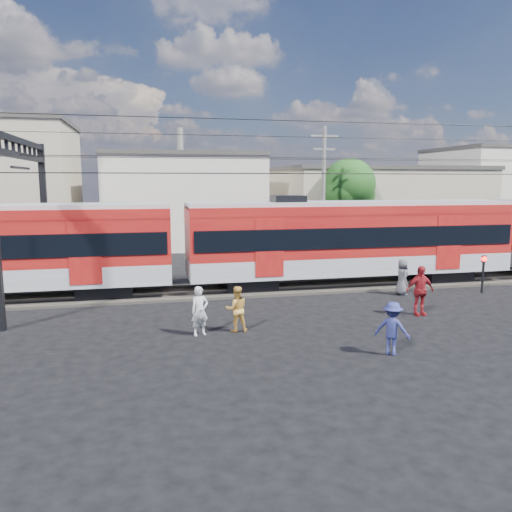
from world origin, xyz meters
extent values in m
plane|color=black|center=(0.00, 0.00, 0.00)|extent=(120.00, 120.00, 0.00)
cube|color=#2D2823|center=(0.00, 8.00, 0.06)|extent=(70.00, 3.40, 0.12)
cube|color=#59544C|center=(0.00, 7.25, 0.18)|extent=(70.00, 0.12, 0.12)
cube|color=#59544C|center=(0.00, 8.75, 0.18)|extent=(70.00, 0.12, 0.12)
cube|color=black|center=(-6.80, 8.00, 0.35)|extent=(2.40, 2.20, 0.70)
cube|color=black|center=(-0.24, 8.00, 0.35)|extent=(2.40, 2.20, 0.70)
cube|color=black|center=(10.00, 8.00, 0.35)|extent=(2.40, 2.20, 0.70)
cube|color=#96989D|center=(4.88, 8.00, 1.15)|extent=(16.00, 3.00, 0.90)
cube|color=maroon|center=(4.88, 8.00, 2.80)|extent=(16.00, 3.00, 2.40)
cube|color=black|center=(4.88, 8.00, 2.55)|extent=(15.68, 3.08, 0.95)
cube|color=#96989D|center=(4.88, 8.00, 4.05)|extent=(16.00, 2.60, 0.25)
cube|color=black|center=(-10.00, 12.50, 3.50)|extent=(0.30, 0.30, 7.00)
cube|color=black|center=(-10.00, 8.00, 6.80)|extent=(0.25, 9.30, 0.25)
cube|color=black|center=(-10.00, 8.00, 6.20)|extent=(0.25, 9.30, 0.25)
cylinder|color=black|center=(0.00, 7.30, 5.50)|extent=(70.00, 0.03, 0.03)
cylinder|color=black|center=(0.00, 8.70, 5.50)|extent=(70.00, 0.03, 0.03)
cylinder|color=black|center=(0.00, 7.30, 6.20)|extent=(70.00, 0.03, 0.03)
cylinder|color=black|center=(0.00, 8.70, 6.20)|extent=(70.00, 0.03, 0.03)
cylinder|color=black|center=(0.00, 4.50, 7.50)|extent=(70.00, 0.03, 0.03)
cylinder|color=black|center=(0.00, 11.50, 7.50)|extent=(70.00, 0.03, 0.03)
cube|color=beige|center=(-2.00, 27.00, 3.50)|extent=(12.00, 12.00, 7.00)
cube|color=#3F3D3A|center=(-2.00, 27.00, 7.15)|extent=(12.24, 12.24, 0.30)
cube|color=tan|center=(14.00, 24.00, 3.00)|extent=(16.00, 10.00, 6.00)
cube|color=#3F3D3A|center=(14.00, 24.00, 6.15)|extent=(16.32, 10.20, 0.30)
cube|color=beige|center=(28.00, 28.00, 4.00)|extent=(10.00, 10.00, 8.00)
cube|color=#3F3D3A|center=(28.00, 28.00, 8.15)|extent=(10.20, 10.20, 0.30)
cylinder|color=slate|center=(6.00, 15.00, 4.25)|extent=(0.24, 0.24, 8.50)
cube|color=slate|center=(6.00, 15.00, 7.90)|extent=(1.80, 0.12, 0.12)
cube|color=slate|center=(6.00, 15.00, 7.10)|extent=(1.40, 0.12, 0.12)
cylinder|color=#382619|center=(9.00, 18.00, 1.96)|extent=(0.36, 0.36, 3.92)
sphere|color=#184212|center=(9.00, 18.00, 4.90)|extent=(3.64, 3.64, 3.64)
sphere|color=#184212|center=(9.60, 18.30, 4.20)|extent=(2.80, 2.80, 2.80)
imported|color=silver|center=(-3.27, 1.47, 0.83)|extent=(0.69, 0.55, 1.67)
imported|color=gold|center=(-1.99, 1.62, 0.80)|extent=(0.78, 0.61, 1.59)
imported|color=navy|center=(2.12, -1.70, 0.81)|extent=(1.19, 1.13, 1.62)
imported|color=maroon|center=(5.29, 2.15, 0.97)|extent=(1.15, 0.49, 1.95)
imported|color=#49484D|center=(6.38, 5.49, 0.82)|extent=(0.58, 0.84, 1.65)
cylinder|color=black|center=(10.22, 5.02, 0.82)|extent=(0.11, 0.11, 1.65)
sphere|color=#FF140C|center=(10.22, 5.02, 1.60)|extent=(0.26, 0.26, 0.26)
cube|color=black|center=(10.22, 5.02, 1.60)|extent=(0.23, 0.05, 0.32)
camera|label=1|loc=(-4.96, -14.83, 5.17)|focal=35.00mm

